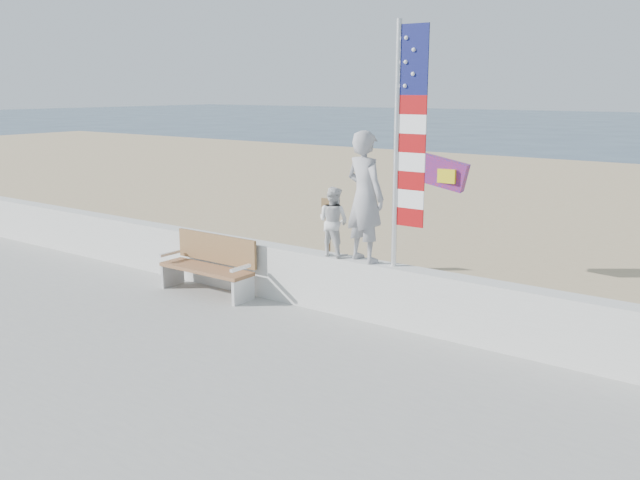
# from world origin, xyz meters

# --- Properties ---
(ground) EXTENTS (220.00, 220.00, 0.00)m
(ground) POSITION_xyz_m (0.00, 0.00, 0.00)
(ground) COLOR #2A3F55
(ground) RESTS_ON ground
(sand) EXTENTS (90.00, 40.00, 0.08)m
(sand) POSITION_xyz_m (0.00, 9.00, 0.04)
(sand) COLOR tan
(sand) RESTS_ON ground
(seawall) EXTENTS (30.00, 0.35, 0.90)m
(seawall) POSITION_xyz_m (0.00, 2.00, 0.63)
(seawall) COLOR silver
(seawall) RESTS_ON boardwalk
(adult) EXTENTS (0.82, 0.65, 1.97)m
(adult) POSITION_xyz_m (0.88, 2.00, 2.06)
(adult) COLOR #959499
(adult) RESTS_ON seawall
(child) EXTENTS (0.55, 0.44, 1.09)m
(child) POSITION_xyz_m (0.31, 2.00, 1.62)
(child) COLOR silver
(child) RESTS_ON seawall
(bench) EXTENTS (1.80, 0.57, 1.00)m
(bench) POSITION_xyz_m (-1.96, 1.55, 0.69)
(bench) COLOR #936240
(bench) RESTS_ON boardwalk
(flag) EXTENTS (0.50, 0.08, 3.50)m
(flag) POSITION_xyz_m (1.53, 2.00, 2.99)
(flag) COLOR white
(flag) RESTS_ON seawall
(parafoil_kite) EXTENTS (1.06, 0.42, 0.71)m
(parafoil_kite) POSITION_xyz_m (0.62, 5.17, 2.09)
(parafoil_kite) COLOR red
(parafoil_kite) RESTS_ON ground
(sign) EXTENTS (0.32, 0.07, 1.46)m
(sign) POSITION_xyz_m (-1.34, 4.22, 0.94)
(sign) COLOR brown
(sign) RESTS_ON sand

